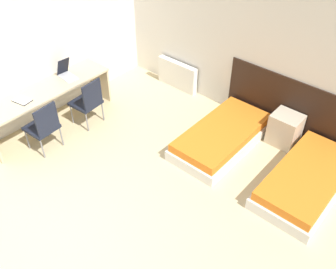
{
  "coord_description": "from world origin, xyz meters",
  "views": [
    {
      "loc": [
        2.86,
        -1.01,
        4.2
      ],
      "look_at": [
        0.0,
        2.29,
        0.55
      ],
      "focal_mm": 40.0,
      "sensor_mm": 36.0,
      "label": 1
    }
  ],
  "objects_px": {
    "laptop": "(66,73)",
    "bed_near_window": "(222,137)",
    "chair_near_laptop": "(88,101)",
    "chair_near_notebook": "(43,125)",
    "bed_near_door": "(307,180)",
    "nightstand": "(285,129)"
  },
  "relations": [
    {
      "from": "chair_near_laptop",
      "to": "chair_near_notebook",
      "type": "distance_m",
      "value": 0.91
    },
    {
      "from": "nightstand",
      "to": "chair_near_laptop",
      "type": "distance_m",
      "value": 3.39
    },
    {
      "from": "nightstand",
      "to": "chair_near_laptop",
      "type": "relative_size",
      "value": 0.62
    },
    {
      "from": "bed_near_window",
      "to": "nightstand",
      "type": "height_order",
      "value": "nightstand"
    },
    {
      "from": "bed_near_door",
      "to": "bed_near_window",
      "type": "bearing_deg",
      "value": 180.0
    },
    {
      "from": "chair_near_laptop",
      "to": "chair_near_notebook",
      "type": "relative_size",
      "value": 1.0
    },
    {
      "from": "chair_near_laptop",
      "to": "chair_near_notebook",
      "type": "height_order",
      "value": "same"
    },
    {
      "from": "bed_near_window",
      "to": "chair_near_laptop",
      "type": "relative_size",
      "value": 2.05
    },
    {
      "from": "chair_near_notebook",
      "to": "laptop",
      "type": "height_order",
      "value": "laptop"
    },
    {
      "from": "chair_near_notebook",
      "to": "laptop",
      "type": "xyz_separation_m",
      "value": [
        -0.57,
        0.95,
        0.31
      ]
    },
    {
      "from": "laptop",
      "to": "bed_near_window",
      "type": "bearing_deg",
      "value": 25.98
    },
    {
      "from": "nightstand",
      "to": "laptop",
      "type": "height_order",
      "value": "laptop"
    },
    {
      "from": "bed_near_window",
      "to": "chair_near_notebook",
      "type": "distance_m",
      "value": 2.92
    },
    {
      "from": "bed_near_door",
      "to": "chair_near_notebook",
      "type": "xyz_separation_m",
      "value": [
        -3.62,
        -1.98,
        0.33
      ]
    },
    {
      "from": "bed_near_door",
      "to": "laptop",
      "type": "height_order",
      "value": "laptop"
    },
    {
      "from": "chair_near_laptop",
      "to": "laptop",
      "type": "xyz_separation_m",
      "value": [
        -0.57,
        0.04,
        0.31
      ]
    },
    {
      "from": "chair_near_notebook",
      "to": "bed_near_window",
      "type": "bearing_deg",
      "value": 39.08
    },
    {
      "from": "laptop",
      "to": "chair_near_notebook",
      "type": "bearing_deg",
      "value": -54.23
    },
    {
      "from": "bed_near_window",
      "to": "laptop",
      "type": "xyz_separation_m",
      "value": [
        -2.68,
        -1.03,
        0.64
      ]
    },
    {
      "from": "nightstand",
      "to": "bed_near_door",
      "type": "bearing_deg",
      "value": -43.61
    },
    {
      "from": "nightstand",
      "to": "chair_near_laptop",
      "type": "xyz_separation_m",
      "value": [
        -2.87,
        -1.79,
        0.21
      ]
    },
    {
      "from": "nightstand",
      "to": "chair_near_notebook",
      "type": "bearing_deg",
      "value": -136.74
    }
  ]
}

